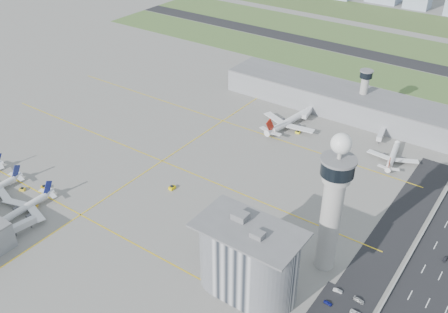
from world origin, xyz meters
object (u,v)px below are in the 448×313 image
Objects in this scene: car_lot_5 at (338,291)px; tug_1 at (44,187)px; airplane_far_a at (289,117)px; tug_4 at (298,132)px; jet_bridge_near_2 at (8,234)px; car_lot_11 at (359,300)px; airplane_near_c at (22,205)px; car_hw_1 at (445,259)px; tug_5 at (333,167)px; secondary_tower at (364,89)px; airplane_far_b at (393,153)px; control_tower at (333,199)px; car_lot_4 at (328,303)px; tug_3 at (172,187)px; tug_0 at (22,189)px; jet_bridge_far_1 at (383,131)px; tug_2 at (35,206)px; car_lot_10 at (356,313)px; jet_bridge_far_0 at (310,110)px; admin_building at (248,259)px.

tug_1 is at bearing 88.76° from car_lot_5.
airplane_far_a is 16.11× the size of tug_4.
jet_bridge_near_2 is 3.12× the size of car_lot_11.
airplane_far_a is at bearing -121.33° from tug_4.
airplane_near_c reaches higher than car_hw_1.
jet_bridge_near_2 is at bearing 142.72° from tug_5.
secondary_tower is 53.37m from airplane_far_a.
tug_5 is at bearing 129.37° from airplane_far_b.
car_lot_5 is (11.42, -11.05, -34.41)m from control_tower.
car_lot_4 is at bearing 29.56° from tug_4.
control_tower reaches higher than car_hw_1.
tug_0 is at bearing 37.09° from tug_3.
jet_bridge_far_1 is 201.35m from tug_1.
airplane_near_c is 10.09× the size of car_lot_4.
tug_1 reaches higher than tug_2.
airplane_far_b is 2.45× the size of jet_bridge_far_1.
car_lot_10 is at bearing -161.46° from car_lot_11.
car_lot_4 is at bearing 167.07° from car_lot_5.
tug_4 is at bearing 157.81° from car_hw_1.
tug_3 is (-69.50, -119.48, -1.84)m from jet_bridge_far_1.
jet_bridge_far_0 is at bearing 128.53° from tug_0.
admin_building is 130.85m from airplane_far_b.
jet_bridge_far_1 reaches higher than tug_4.
jet_bridge_far_0 is at bearing 0.18° from airplane_far_a.
jet_bridge_far_1 reaches higher than car_lot_4.
airplane_near_c is 150.35m from car_lot_4.
jet_bridge_far_0 reaches higher than car_lot_5.
jet_bridge_far_1 is (53.15, 23.49, -3.48)m from airplane_far_a.
jet_bridge_far_0 is 4.20× the size of tug_2.
tug_3 is (-89.50, 4.52, -34.03)m from control_tower.
control_tower is 120.13m from tug_4.
control_tower is 104.18m from airplane_far_b.
admin_building is at bearing 113.48° from car_lot_4.
control_tower is at bearing 50.65° from tug_1.
control_tower reaches higher than airplane_far_a.
tug_0 reaches higher than car_lot_11.
tug_5 is at bearing 12.84° from tug_2.
tug_5 is (-8.80, -52.12, -2.04)m from jet_bridge_far_1.
airplane_far_b reaches higher than tug_4.
tug_0 is 168.13m from tug_5.
airplane_near_c is 9.73× the size of car_hw_1.
airplane_near_c is at bearing 111.17° from car_lot_11.
tug_4 is at bearing 25.56° from car_lot_5.
tug_4 is (88.58, 137.57, -0.03)m from tug_0.
control_tower is 95.86m from tug_3.
car_hw_1 is at bearing -121.77° from tug_5.
secondary_tower is 8.38× the size of car_lot_5.
car_lot_5 is 8.97m from car_lot_11.
airplane_near_c is 165.76m from airplane_far_a.
airplane_far_b reaches higher than car_lot_10.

